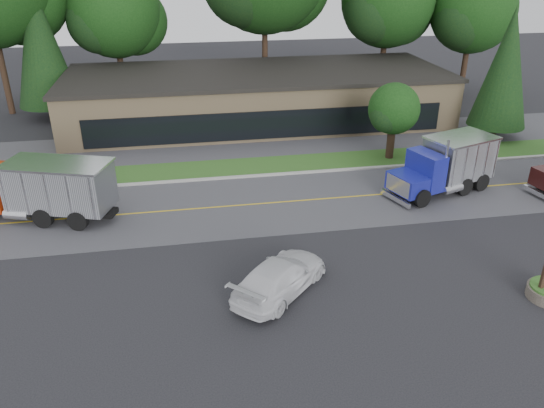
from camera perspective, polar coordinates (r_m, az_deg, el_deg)
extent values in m
plane|color=#2C2C30|center=(24.07, 3.18, -9.15)|extent=(140.00, 140.00, 0.00)
cube|color=#5C5C62|center=(31.70, -0.47, 0.07)|extent=(60.00, 8.00, 0.02)
cube|color=gold|center=(31.70, -0.47, 0.07)|extent=(60.00, 0.12, 0.01)
cube|color=#9E9E99|center=(35.48, -1.61, 2.98)|extent=(60.00, 0.30, 0.12)
cube|color=#2C4E1A|center=(37.13, -2.03, 4.04)|extent=(60.00, 3.40, 0.03)
cube|color=#5C5C62|center=(41.78, -3.02, 6.55)|extent=(60.00, 7.00, 0.02)
cube|color=tan|center=(47.15, -1.58, 11.37)|extent=(32.00, 12.00, 4.00)
cylinder|color=#382619|center=(54.43, -26.76, 11.85)|extent=(0.56, 0.56, 6.20)
cylinder|color=#382619|center=(54.62, -15.78, 12.79)|extent=(0.56, 0.56, 4.62)
sphere|color=black|center=(53.66, -16.62, 19.29)|extent=(8.44, 8.44, 8.44)
sphere|color=black|center=(54.68, -14.65, 18.50)|extent=(6.33, 6.33, 6.33)
sphere|color=black|center=(53.10, -18.07, 18.19)|extent=(5.80, 5.80, 5.80)
cylinder|color=#382619|center=(54.88, -0.76, 14.80)|extent=(0.56, 0.56, 6.52)
cylinder|color=#382619|center=(57.25, 11.72, 13.95)|extent=(0.56, 0.56, 4.96)
sphere|color=black|center=(56.31, 12.36, 20.65)|extent=(9.06, 9.06, 9.06)
sphere|color=black|center=(58.10, 13.48, 19.56)|extent=(6.80, 6.80, 6.80)
sphere|color=black|center=(55.09, 11.16, 19.75)|extent=(6.23, 6.23, 6.23)
cylinder|color=#382619|center=(58.94, 19.87, 13.09)|extent=(0.56, 0.56, 4.50)
sphere|color=black|center=(58.06, 20.81, 18.94)|extent=(8.23, 8.23, 8.23)
sphere|color=black|center=(59.82, 21.50, 17.99)|extent=(6.17, 6.17, 6.17)
sphere|color=black|center=(56.84, 19.90, 18.17)|extent=(5.66, 5.66, 5.66)
cylinder|color=#382619|center=(52.14, -22.49, 9.14)|extent=(0.44, 0.44, 1.00)
cone|color=black|center=(50.93, -23.68, 15.66)|extent=(5.26, 5.26, 10.75)
cylinder|color=#382619|center=(46.57, 22.73, 7.26)|extent=(0.44, 0.44, 1.00)
cone|color=black|center=(45.39, 23.83, 13.26)|extent=(4.43, 4.43, 9.05)
cylinder|color=#382619|center=(39.34, 12.60, 6.23)|extent=(0.56, 0.56, 1.97)
sphere|color=black|center=(38.55, 12.99, 9.97)|extent=(3.60, 3.60, 3.60)
sphere|color=black|center=(39.33, 13.60, 9.53)|extent=(2.70, 2.70, 2.70)
sphere|color=black|center=(38.13, 12.34, 9.33)|extent=(2.48, 2.48, 2.48)
cube|color=black|center=(32.70, -23.91, -0.36)|extent=(9.08, 3.90, 0.28)
cube|color=silver|center=(31.32, -21.88, 1.82)|extent=(6.04, 4.13, 2.50)
cube|color=silver|center=(30.85, -22.28, 4.02)|extent=(6.23, 4.32, 0.12)
cylinder|color=black|center=(32.59, -19.91, 0.28)|extent=(1.15, 0.68, 1.10)
cylinder|color=black|center=(30.81, -21.80, -1.55)|extent=(1.15, 0.68, 1.10)
cube|color=black|center=(34.80, 17.82, 2.23)|extent=(6.60, 3.08, 0.28)
cube|color=navy|center=(32.66, 14.40, 2.18)|extent=(2.24, 2.69, 1.10)
cube|color=navy|center=(33.29, 16.17, 3.54)|extent=(1.86, 2.64, 2.20)
cube|color=black|center=(32.81, 15.62, 4.03)|extent=(0.73, 2.01, 0.90)
cube|color=silver|center=(35.09, 19.47, 4.74)|extent=(4.56, 3.64, 2.50)
cube|color=silver|center=(34.68, 19.78, 6.74)|extent=(4.75, 3.83, 0.12)
cylinder|color=black|center=(33.74, 13.19, 2.07)|extent=(1.15, 0.68, 1.10)
cylinder|color=black|center=(32.24, 15.84, 0.60)|extent=(1.15, 0.68, 1.10)
cylinder|color=black|center=(36.51, 18.15, 3.29)|extent=(1.15, 0.68, 1.10)
cylinder|color=black|center=(35.13, 20.79, 1.99)|extent=(1.15, 0.68, 1.10)
cylinder|color=black|center=(37.52, 27.04, 2.28)|extent=(1.15, 0.54, 1.10)
imported|color=silver|center=(23.47, 0.88, -7.79)|extent=(5.36, 5.44, 1.58)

